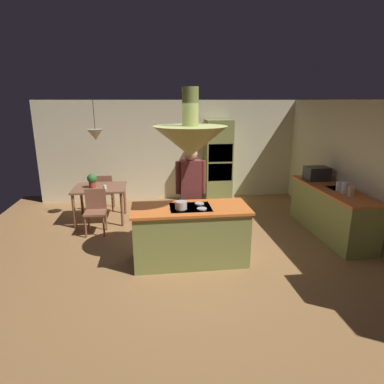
{
  "coord_description": "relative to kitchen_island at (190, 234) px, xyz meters",
  "views": [
    {
      "loc": [
        -0.58,
        -5.0,
        2.53
      ],
      "look_at": [
        0.1,
        0.4,
        1.0
      ],
      "focal_mm": 30.47,
      "sensor_mm": 36.0,
      "label": 1
    }
  ],
  "objects": [
    {
      "name": "ground",
      "position": [
        0.0,
        0.2,
        -0.47
      ],
      "size": [
        8.16,
        8.16,
        0.0
      ],
      "primitive_type": "plane",
      "color": "#9E7042"
    },
    {
      "name": "wall_back",
      "position": [
        0.0,
        3.65,
        0.81
      ],
      "size": [
        6.8,
        0.1,
        2.55
      ],
      "primitive_type": "cube",
      "color": "beige",
      "rests_on": "ground"
    },
    {
      "name": "wall_right",
      "position": [
        3.25,
        0.6,
        0.81
      ],
      "size": [
        0.1,
        7.2,
        2.55
      ],
      "primitive_type": "cube",
      "color": "beige",
      "rests_on": "ground"
    },
    {
      "name": "kitchen_island",
      "position": [
        0.0,
        0.0,
        0.0
      ],
      "size": [
        1.84,
        0.81,
        0.94
      ],
      "color": "#8C934C",
      "rests_on": "ground"
    },
    {
      "name": "counter_run_right",
      "position": [
        2.84,
        0.8,
        0.01
      ],
      "size": [
        0.73,
        2.27,
        0.92
      ],
      "color": "#8C934C",
      "rests_on": "ground"
    },
    {
      "name": "oven_tower",
      "position": [
        1.1,
        3.24,
        0.57
      ],
      "size": [
        0.66,
        0.62,
        2.08
      ],
      "color": "#8C934C",
      "rests_on": "ground"
    },
    {
      "name": "dining_table",
      "position": [
        -1.7,
        2.1,
        0.19
      ],
      "size": [
        1.08,
        0.91,
        0.76
      ],
      "color": "brown",
      "rests_on": "ground"
    },
    {
      "name": "person_at_island",
      "position": [
        0.09,
        0.68,
        0.56
      ],
      "size": [
        0.53,
        0.24,
        1.77
      ],
      "color": "tan",
      "rests_on": "ground"
    },
    {
      "name": "range_hood",
      "position": [
        0.0,
        -0.0,
        1.51
      ],
      "size": [
        1.1,
        1.1,
        1.0
      ],
      "color": "#8C934C"
    },
    {
      "name": "pendant_light_over_table",
      "position": [
        -1.7,
        2.1,
        1.4
      ],
      "size": [
        0.32,
        0.32,
        0.82
      ],
      "color": "beige"
    },
    {
      "name": "chair_facing_island",
      "position": [
        -1.7,
        1.42,
        0.04
      ],
      "size": [
        0.4,
        0.4,
        0.87
      ],
      "color": "brown",
      "rests_on": "ground"
    },
    {
      "name": "chair_by_back_wall",
      "position": [
        -1.7,
        2.78,
        0.04
      ],
      "size": [
        0.4,
        0.4,
        0.87
      ],
      "rotation": [
        0.0,
        0.0,
        3.14
      ],
      "color": "brown",
      "rests_on": "ground"
    },
    {
      "name": "potted_plant_on_table",
      "position": [
        -1.83,
        2.05,
        0.46
      ],
      "size": [
        0.2,
        0.2,
        0.3
      ],
      "color": "#99382D",
      "rests_on": "dining_table"
    },
    {
      "name": "cup_on_table",
      "position": [
        -1.56,
        1.87,
        0.34
      ],
      "size": [
        0.07,
        0.07,
        0.09
      ],
      "primitive_type": "cylinder",
      "color": "white",
      "rests_on": "dining_table"
    },
    {
      "name": "canister_flour",
      "position": [
        2.84,
        0.24,
        0.55
      ],
      "size": [
        0.11,
        0.11,
        0.18
      ],
      "primitive_type": "cylinder",
      "color": "#E0B78C",
      "rests_on": "counter_run_right"
    },
    {
      "name": "canister_sugar",
      "position": [
        2.84,
        0.42,
        0.56
      ],
      "size": [
        0.13,
        0.13,
        0.21
      ],
      "primitive_type": "cylinder",
      "color": "silver",
      "rests_on": "counter_run_right"
    },
    {
      "name": "canister_tea",
      "position": [
        2.84,
        0.6,
        0.55
      ],
      "size": [
        0.12,
        0.12,
        0.18
      ],
      "primitive_type": "cylinder",
      "color": "silver",
      "rests_on": "counter_run_right"
    },
    {
      "name": "microwave_on_counter",
      "position": [
        2.84,
        1.47,
        0.6
      ],
      "size": [
        0.46,
        0.36,
        0.28
      ],
      "primitive_type": "cube",
      "color": "#232326",
      "rests_on": "counter_run_right"
    },
    {
      "name": "cooking_pot_on_cooktop",
      "position": [
        -0.16,
        -0.13,
        0.54
      ],
      "size": [
        0.18,
        0.18,
        0.12
      ],
      "primitive_type": "cylinder",
      "color": "#B2B2B7",
      "rests_on": "kitchen_island"
    }
  ]
}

